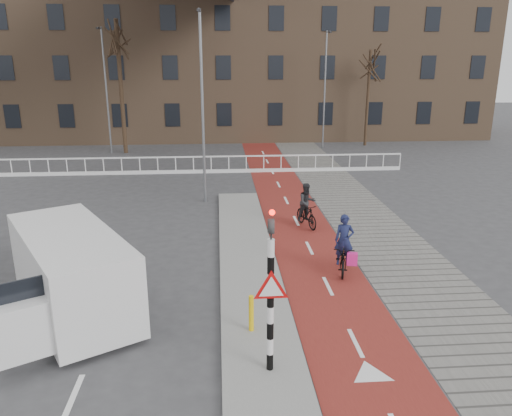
{
  "coord_description": "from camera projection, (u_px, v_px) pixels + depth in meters",
  "views": [
    {
      "loc": [
        -1.57,
        -10.92,
        6.34
      ],
      "look_at": [
        -0.36,
        5.0,
        1.5
      ],
      "focal_mm": 35.0,
      "sensor_mm": 36.0,
      "label": 1
    }
  ],
  "objects": [
    {
      "name": "cyclist_near",
      "position": [
        344.0,
        253.0,
        15.19
      ],
      "size": [
        0.98,
        1.82,
        1.82
      ],
      "rotation": [
        0.0,
        0.0,
        -0.23
      ],
      "color": "black",
      "rests_on": "bike_lane"
    },
    {
      "name": "townhouse_row",
      "position": [
        198.0,
        38.0,
        40.42
      ],
      "size": [
        46.0,
        10.0,
        15.9
      ],
      "color": "#7F6047",
      "rests_on": "ground"
    },
    {
      "name": "streetlight_left",
      "position": [
        107.0,
        92.0,
        33.17
      ],
      "size": [
        0.12,
        0.12,
        8.21
      ],
      "primitive_type": "cylinder",
      "color": "slate",
      "rests_on": "ground"
    },
    {
      "name": "streetlight_near",
      "position": [
        203.0,
        110.0,
        21.61
      ],
      "size": [
        0.12,
        0.12,
        8.25
      ],
      "primitive_type": "cylinder",
      "color": "slate",
      "rests_on": "ground"
    },
    {
      "name": "traffic_signal",
      "position": [
        271.0,
        288.0,
        9.83
      ],
      "size": [
        0.8,
        0.8,
        3.68
      ],
      "color": "black",
      "rests_on": "curb_island"
    },
    {
      "name": "streetlight_right",
      "position": [
        325.0,
        91.0,
        35.22
      ],
      "size": [
        0.12,
        0.12,
        8.07
      ],
      "primitive_type": "cylinder",
      "color": "slate",
      "rests_on": "ground"
    },
    {
      "name": "bollard",
      "position": [
        251.0,
        313.0,
        11.72
      ],
      "size": [
        0.12,
        0.12,
        0.9
      ],
      "primitive_type": "cylinder",
      "color": "yellow",
      "rests_on": "curb_island"
    },
    {
      "name": "ground",
      "position": [
        286.0,
        324.0,
        12.38
      ],
      "size": [
        120.0,
        120.0,
        0.0
      ],
      "primitive_type": "plane",
      "color": "#38383A",
      "rests_on": "ground"
    },
    {
      "name": "tree_right",
      "position": [
        368.0,
        99.0,
        36.4
      ],
      "size": [
        0.21,
        0.21,
        6.86
      ],
      "primitive_type": "cylinder",
      "color": "black",
      "rests_on": "ground"
    },
    {
      "name": "tree_mid",
      "position": [
        121.0,
        88.0,
        33.21
      ],
      "size": [
        0.28,
        0.28,
        8.7
      ],
      "primitive_type": "cylinder",
      "color": "black",
      "rests_on": "ground"
    },
    {
      "name": "bike_lane",
      "position": [
        289.0,
        207.0,
        22.02
      ],
      "size": [
        2.5,
        60.0,
        0.01
      ],
      "primitive_type": "cube",
      "color": "maroon",
      "rests_on": "ground"
    },
    {
      "name": "curb_island",
      "position": [
        248.0,
        260.0,
        16.12
      ],
      "size": [
        1.8,
        16.0,
        0.12
      ],
      "primitive_type": "cube",
      "color": "gray",
      "rests_on": "ground"
    },
    {
      "name": "sidewalk",
      "position": [
        351.0,
        205.0,
        22.23
      ],
      "size": [
        3.0,
        60.0,
        0.01
      ],
      "primitive_type": "cube",
      "color": "slate",
      "rests_on": "ground"
    },
    {
      "name": "van",
      "position": [
        72.0,
        271.0,
        12.62
      ],
      "size": [
        4.24,
        5.37,
        2.16
      ],
      "rotation": [
        0.0,
        0.0,
        0.52
      ],
      "color": "silver",
      "rests_on": "ground"
    },
    {
      "name": "railing",
      "position": [
        158.0,
        169.0,
        28.14
      ],
      "size": [
        28.0,
        0.1,
        0.99
      ],
      "color": "silver",
      "rests_on": "ground"
    },
    {
      "name": "cyclist_far",
      "position": [
        307.0,
        209.0,
        19.22
      ],
      "size": [
        0.91,
        1.64,
        1.73
      ],
      "rotation": [
        0.0,
        0.0,
        0.31
      ],
      "color": "black",
      "rests_on": "bike_lane"
    }
  ]
}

